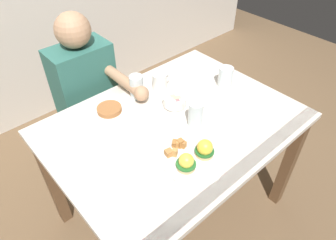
% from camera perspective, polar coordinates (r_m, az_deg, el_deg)
% --- Properties ---
extents(ground_plane, '(6.00, 6.00, 0.00)m').
position_cam_1_polar(ground_plane, '(2.06, 0.98, -15.99)').
color(ground_plane, brown).
extents(dining_table, '(1.20, 0.90, 0.74)m').
position_cam_1_polar(dining_table, '(1.57, 1.24, -3.30)').
color(dining_table, silver).
rests_on(dining_table, ground_plane).
extents(eggs_benedict_plate, '(0.27, 0.27, 0.09)m').
position_cam_1_polar(eggs_benedict_plate, '(1.30, 4.79, -6.90)').
color(eggs_benedict_plate, white).
rests_on(eggs_benedict_plate, dining_table).
extents(fruit_bowl, '(0.12, 0.12, 0.06)m').
position_cam_1_polar(fruit_bowl, '(1.58, 1.25, 3.54)').
color(fruit_bowl, white).
rests_on(fruit_bowl, dining_table).
extents(coffee_mug, '(0.11, 0.08, 0.09)m').
position_cam_1_polar(coffee_mug, '(1.69, -1.51, 7.28)').
color(coffee_mug, white).
rests_on(coffee_mug, dining_table).
extents(fork, '(0.06, 0.15, 0.00)m').
position_cam_1_polar(fork, '(1.83, 4.15, 8.27)').
color(fork, silver).
rests_on(fork, dining_table).
extents(water_glass_near, '(0.07, 0.07, 0.13)m').
position_cam_1_polar(water_glass_near, '(1.45, 5.15, 0.85)').
color(water_glass_near, silver).
rests_on(water_glass_near, dining_table).
extents(water_glass_far, '(0.07, 0.07, 0.13)m').
position_cam_1_polar(water_glass_far, '(1.63, -5.86, 6.01)').
color(water_glass_far, silver).
rests_on(water_glass_far, dining_table).
extents(water_glass_extra, '(0.08, 0.08, 0.12)m').
position_cam_1_polar(water_glass_extra, '(1.75, 10.62, 7.65)').
color(water_glass_extra, silver).
rests_on(water_glass_extra, dining_table).
extents(side_plate, '(0.20, 0.20, 0.04)m').
position_cam_1_polar(side_plate, '(1.57, -10.84, 1.72)').
color(side_plate, white).
rests_on(side_plate, dining_table).
extents(diner_person, '(0.34, 0.54, 1.14)m').
position_cam_1_polar(diner_person, '(1.89, -14.49, 4.70)').
color(diner_person, '#33333D').
rests_on(diner_person, ground_plane).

